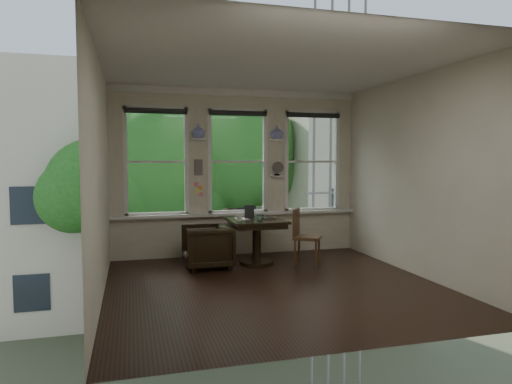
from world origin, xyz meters
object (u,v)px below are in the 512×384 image
object	(u,v)px
laptop	(268,218)
side_chair_right	(307,237)
armchair_left	(207,247)
table	(257,242)
mug	(239,218)

from	to	relation	value
laptop	side_chair_right	bearing A→B (deg)	-22.68
armchair_left	laptop	distance (m)	1.12
table	side_chair_right	xyz separation A→B (m)	(0.81, -0.23, 0.09)
side_chair_right	armchair_left	bearing A→B (deg)	115.33
table	laptop	bearing A→B (deg)	3.62
side_chair_right	laptop	world-z (taller)	side_chair_right
mug	laptop	bearing A→B (deg)	14.61
mug	side_chair_right	bearing A→B (deg)	-5.13
armchair_left	mug	distance (m)	0.69
table	side_chair_right	distance (m)	0.85
table	mug	distance (m)	0.55
armchair_left	mug	size ratio (longest dim) A/B	7.47
armchair_left	side_chair_right	bearing A→B (deg)	82.53
side_chair_right	laptop	bearing A→B (deg)	99.65
laptop	mug	bearing A→B (deg)	-166.43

